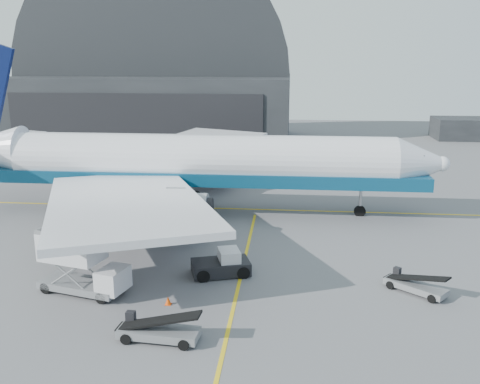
# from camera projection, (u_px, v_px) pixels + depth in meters

# --- Properties ---
(ground) EXTENTS (200.00, 200.00, 0.00)m
(ground) POSITION_uv_depth(u_px,v_px,m) (237.00, 290.00, 37.08)
(ground) COLOR #565659
(ground) RESTS_ON ground
(taxi_lines) EXTENTS (80.00, 42.12, 0.02)m
(taxi_lines) POSITION_uv_depth(u_px,v_px,m) (251.00, 232.00, 49.29)
(taxi_lines) COLOR yellow
(taxi_lines) RESTS_ON ground
(hangar) EXTENTS (50.00, 28.30, 28.00)m
(hangar) POSITION_uv_depth(u_px,v_px,m) (155.00, 89.00, 99.30)
(hangar) COLOR black
(hangar) RESTS_ON ground
(distant_bldg_a) EXTENTS (14.00, 8.00, 4.00)m
(distant_bldg_a) POSITION_uv_depth(u_px,v_px,m) (471.00, 139.00, 102.96)
(distant_bldg_a) COLOR black
(distant_bldg_a) RESTS_ON ground
(airliner) EXTENTS (53.10, 51.49, 18.64)m
(airliner) POSITION_uv_depth(u_px,v_px,m) (182.00, 162.00, 54.49)
(airliner) COLOR white
(airliner) RESTS_ON ground
(catering_truck) EXTENTS (6.60, 3.80, 4.28)m
(catering_truck) POSITION_uv_depth(u_px,v_px,m) (80.00, 263.00, 36.29)
(catering_truck) COLOR slate
(catering_truck) RESTS_ON ground
(pushback_tug) EXTENTS (4.71, 3.52, 1.95)m
(pushback_tug) POSITION_uv_depth(u_px,v_px,m) (222.00, 265.00, 39.62)
(pushback_tug) COLOR black
(pushback_tug) RESTS_ON ground
(belt_loader_a) EXTENTS (5.03, 2.10, 1.89)m
(belt_loader_a) POSITION_uv_depth(u_px,v_px,m) (158.00, 331.00, 30.51)
(belt_loader_a) COLOR slate
(belt_loader_a) RESTS_ON ground
(belt_loader_b) EXTENTS (4.14, 3.77, 1.70)m
(belt_loader_b) POSITION_uv_depth(u_px,v_px,m) (415.00, 285.00, 36.66)
(belt_loader_b) COLOR slate
(belt_loader_b) RESTS_ON ground
(traffic_cone) EXTENTS (0.40, 0.40, 0.57)m
(traffic_cone) POSITION_uv_depth(u_px,v_px,m) (168.00, 301.00, 34.92)
(traffic_cone) COLOR #FA4C07
(traffic_cone) RESTS_ON ground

